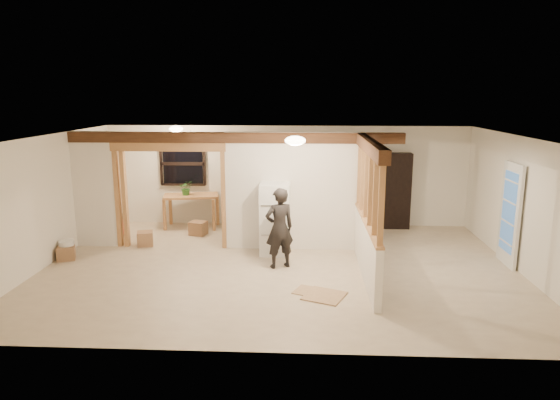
# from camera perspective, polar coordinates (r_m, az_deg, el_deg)

# --- Properties ---
(floor) EXTENTS (9.00, 6.50, 0.01)m
(floor) POSITION_cam_1_polar(r_m,az_deg,el_deg) (9.70, -0.07, -7.69)
(floor) COLOR #CAB596
(floor) RESTS_ON ground
(ceiling) EXTENTS (9.00, 6.50, 0.01)m
(ceiling) POSITION_cam_1_polar(r_m,az_deg,el_deg) (9.16, -0.07, 7.22)
(ceiling) COLOR white
(wall_back) EXTENTS (9.00, 0.01, 2.50)m
(wall_back) POSITION_cam_1_polar(r_m,az_deg,el_deg) (12.54, 0.70, 2.78)
(wall_back) COLOR silver
(wall_back) RESTS_ON floor
(wall_front) EXTENTS (9.00, 0.01, 2.50)m
(wall_front) POSITION_cam_1_polar(r_m,az_deg,el_deg) (6.22, -1.63, -6.91)
(wall_front) COLOR silver
(wall_front) RESTS_ON floor
(wall_left) EXTENTS (0.01, 6.50, 2.50)m
(wall_left) POSITION_cam_1_polar(r_m,az_deg,el_deg) (10.58, -25.21, -0.13)
(wall_left) COLOR silver
(wall_left) RESTS_ON floor
(wall_right) EXTENTS (0.01, 6.50, 2.50)m
(wall_right) POSITION_cam_1_polar(r_m,az_deg,el_deg) (10.17, 26.17, -0.67)
(wall_right) COLOR silver
(wall_right) RESTS_ON floor
(partition_left_stub) EXTENTS (0.90, 0.12, 2.50)m
(partition_left_stub) POSITION_cam_1_polar(r_m,az_deg,el_deg) (11.44, -20.44, 1.11)
(partition_left_stub) COLOR silver
(partition_left_stub) RESTS_ON floor
(partition_center) EXTENTS (2.80, 0.12, 2.50)m
(partition_center) POSITION_cam_1_polar(r_m,az_deg,el_deg) (10.51, 1.36, 0.97)
(partition_center) COLOR silver
(partition_center) RESTS_ON floor
(doorway_frame) EXTENTS (2.46, 0.14, 2.20)m
(doorway_frame) POSITION_cam_1_polar(r_m,az_deg,el_deg) (10.92, -12.41, 0.31)
(doorway_frame) COLOR #B7814D
(doorway_frame) RESTS_ON floor
(header_beam_back) EXTENTS (7.00, 0.18, 0.22)m
(header_beam_back) POSITION_cam_1_polar(r_m,az_deg,el_deg) (10.46, -5.25, 7.12)
(header_beam_back) COLOR #4E2E1B
(header_beam_back) RESTS_ON ceiling
(header_beam_right) EXTENTS (0.18, 3.30, 0.22)m
(header_beam_right) POSITION_cam_1_polar(r_m,az_deg,el_deg) (8.83, 10.28, 6.07)
(header_beam_right) COLOR #4E2E1B
(header_beam_right) RESTS_ON ceiling
(pony_wall) EXTENTS (0.12, 3.20, 1.00)m
(pony_wall) POSITION_cam_1_polar(r_m,az_deg,el_deg) (9.21, 9.84, -5.63)
(pony_wall) COLOR silver
(pony_wall) RESTS_ON floor
(stud_partition) EXTENTS (0.14, 3.20, 1.32)m
(stud_partition) POSITION_cam_1_polar(r_m,az_deg,el_deg) (8.93, 10.10, 1.47)
(stud_partition) COLOR #B7814D
(stud_partition) RESTS_ON pony_wall
(window_back) EXTENTS (1.12, 0.10, 1.10)m
(window_back) POSITION_cam_1_polar(r_m,az_deg,el_deg) (12.78, -11.07, 4.09)
(window_back) COLOR black
(window_back) RESTS_ON wall_back
(french_door) EXTENTS (0.12, 0.86, 2.00)m
(french_door) POSITION_cam_1_polar(r_m,az_deg,el_deg) (10.55, 24.80, -1.51)
(french_door) COLOR white
(french_door) RESTS_ON floor
(ceiling_dome_main) EXTENTS (0.36, 0.36, 0.16)m
(ceiling_dome_main) POSITION_cam_1_polar(r_m,az_deg,el_deg) (8.65, 1.75, 6.80)
(ceiling_dome_main) COLOR #FFEABF
(ceiling_dome_main) RESTS_ON ceiling
(ceiling_dome_util) EXTENTS (0.32, 0.32, 0.14)m
(ceiling_dome_util) POSITION_cam_1_polar(r_m,az_deg,el_deg) (11.82, -11.79, 7.97)
(ceiling_dome_util) COLOR #FFEABF
(ceiling_dome_util) RESTS_ON ceiling
(hanging_bulb) EXTENTS (0.07, 0.07, 0.07)m
(hanging_bulb) POSITION_cam_1_polar(r_m,az_deg,el_deg) (11.05, -10.11, 6.20)
(hanging_bulb) COLOR #FFD88C
(hanging_bulb) RESTS_ON ceiling
(refrigerator) EXTENTS (0.61, 0.59, 1.48)m
(refrigerator) POSITION_cam_1_polar(r_m,az_deg,el_deg) (10.29, -0.58, -2.18)
(refrigerator) COLOR white
(refrigerator) RESTS_ON floor
(woman) EXTENTS (0.67, 0.57, 1.55)m
(woman) POSITION_cam_1_polar(r_m,az_deg,el_deg) (9.46, -0.07, -3.22)
(woman) COLOR black
(woman) RESTS_ON floor
(work_table) EXTENTS (1.42, 0.89, 0.83)m
(work_table) POSITION_cam_1_polar(r_m,az_deg,el_deg) (12.58, -10.07, -1.26)
(work_table) COLOR #B7814D
(work_table) RESTS_ON floor
(potted_plant) EXTENTS (0.39, 0.36, 0.36)m
(potted_plant) POSITION_cam_1_polar(r_m,az_deg,el_deg) (12.44, -10.67, 1.38)
(potted_plant) COLOR #325C27
(potted_plant) RESTS_ON work_table
(shop_vac) EXTENTS (0.42, 0.42, 0.52)m
(shop_vac) POSITION_cam_1_polar(r_m,az_deg,el_deg) (12.29, -18.05, -2.74)
(shop_vac) COLOR #B3110A
(shop_vac) RESTS_ON floor
(bookshelf) EXTENTS (0.93, 0.31, 1.87)m
(bookshelf) POSITION_cam_1_polar(r_m,az_deg,el_deg) (12.54, 12.57, 1.02)
(bookshelf) COLOR black
(bookshelf) RESTS_ON floor
(bucket) EXTENTS (0.37, 0.37, 0.37)m
(bucket) POSITION_cam_1_polar(r_m,az_deg,el_deg) (11.01, -23.18, -5.22)
(bucket) COLOR white
(bucket) RESTS_ON floor
(box_util_a) EXTENTS (0.44, 0.41, 0.32)m
(box_util_a) POSITION_cam_1_polar(r_m,az_deg,el_deg) (11.95, -9.33, -3.20)
(box_util_a) COLOR #936947
(box_util_a) RESTS_ON floor
(box_util_b) EXTENTS (0.41, 0.41, 0.31)m
(box_util_b) POSITION_cam_1_polar(r_m,az_deg,el_deg) (11.37, -15.15, -4.28)
(box_util_b) COLOR #936947
(box_util_b) RESTS_ON floor
(box_front) EXTENTS (0.41, 0.37, 0.27)m
(box_front) POSITION_cam_1_polar(r_m,az_deg,el_deg) (10.93, -23.26, -5.62)
(box_front) COLOR #936947
(box_front) RESTS_ON floor
(floor_panel_near) EXTENTS (0.81, 0.81, 0.02)m
(floor_panel_near) POSITION_cam_1_polar(r_m,az_deg,el_deg) (8.39, 5.09, -10.85)
(floor_panel_near) COLOR tan
(floor_panel_near) RESTS_ON floor
(floor_panel_far) EXTENTS (0.66, 0.60, 0.02)m
(floor_panel_far) POSITION_cam_1_polar(r_m,az_deg,el_deg) (8.55, 3.54, -10.40)
(floor_panel_far) COLOR tan
(floor_panel_far) RESTS_ON floor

